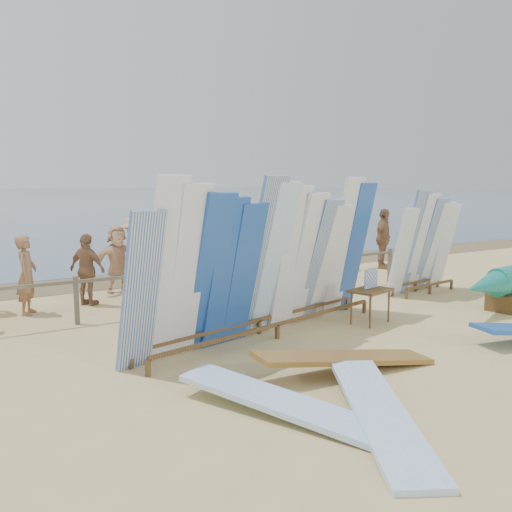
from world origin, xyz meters
TOP-DOWN VIEW (x-y plane):
  - ground at (0.00, 0.00)m, footprint 160.00×160.00m
  - wet_sand_strip at (0.00, 7.20)m, footprint 40.00×2.60m
  - fence at (0.00, 3.00)m, footprint 12.08×0.08m
  - main_surfboard_rack at (0.58, 0.49)m, footprint 5.49×1.80m
  - side_surfboard_rack at (5.69, 1.62)m, footprint 2.18×0.84m
  - vendor_table at (2.65, 0.21)m, footprint 0.89×0.73m
  - flat_board_b at (-0.27, -3.02)m, footprint 1.78×2.64m
  - flat_board_a at (-0.99, -2.27)m, footprint 1.60×2.69m
  - flat_board_c at (0.52, -1.56)m, footprint 2.73×0.87m
  - beach_chair_left at (1.10, 3.88)m, footprint 0.77×0.79m
  - beach_chair_right at (1.28, 3.68)m, footprint 0.76×0.77m
  - stroller at (0.98, 4.21)m, footprint 0.57×0.77m
  - beachgoer_4 at (-1.40, 4.48)m, footprint 0.81×0.97m
  - beachgoer_7 at (4.66, 6.59)m, footprint 0.76×0.71m
  - beachgoer_8 at (4.69, 4.69)m, footprint 0.91×0.46m
  - beachgoer_extra_0 at (6.06, 5.50)m, footprint 1.13×0.55m
  - beachgoer_3 at (-0.15, 5.00)m, footprint 0.90×1.28m
  - beachgoer_5 at (-0.41, 5.55)m, footprint 1.54×0.75m
  - beachgoer_10 at (7.56, 4.81)m, footprint 1.16×0.90m
  - beachgoer_6 at (1.20, 3.75)m, footprint 0.72×0.93m
  - beachgoer_1 at (-2.62, 4.31)m, footprint 0.53×0.66m

SIDE VIEW (x-z plane):
  - ground at x=0.00m, z-range 0.00..0.00m
  - wet_sand_strip at x=0.00m, z-range -0.01..0.01m
  - flat_board_b at x=-0.27m, z-range -0.14..0.14m
  - flat_board_a at x=-0.99m, z-range -0.14..0.14m
  - flat_board_c at x=0.52m, z-range -0.21..0.21m
  - beach_chair_right at x=1.28m, z-range -0.18..0.67m
  - beach_chair_left at x=1.10m, z-range -0.20..0.76m
  - vendor_table at x=2.65m, z-range -0.17..0.86m
  - stroller at x=0.98m, z-range -0.10..0.89m
  - fence at x=0.00m, z-range 0.18..1.08m
  - beachgoer_4 at x=-1.40m, z-range 0.00..1.54m
  - beachgoer_1 at x=-2.62m, z-range 0.00..1.58m
  - beachgoer_5 at x=-0.41m, z-range 0.00..1.60m
  - beachgoer_extra_0 at x=6.06m, z-range 0.00..1.69m
  - beachgoer_6 at x=1.20m, z-range 0.00..1.72m
  - beachgoer_10 at x=7.56m, z-range 0.00..1.82m
  - beachgoer_3 at x=-0.15m, z-range 0.00..1.84m
  - beachgoer_8 at x=4.69m, z-range 0.00..1.85m
  - beachgoer_7 at x=4.66m, z-range 0.00..1.85m
  - side_surfboard_rack at x=5.69m, z-range -0.13..2.32m
  - main_surfboard_rack at x=0.58m, z-range -0.14..2.58m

